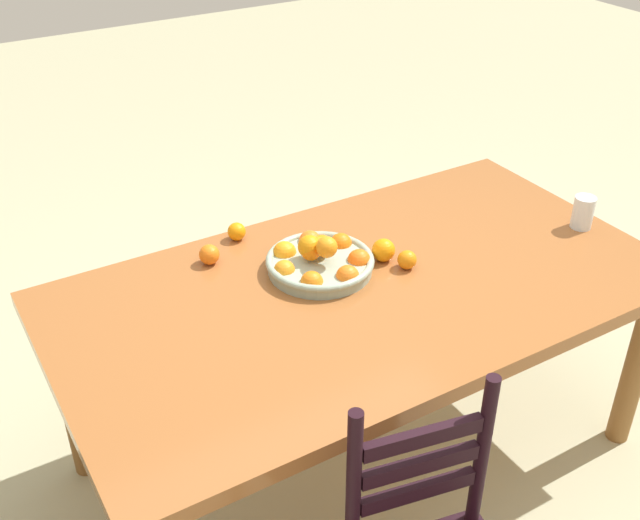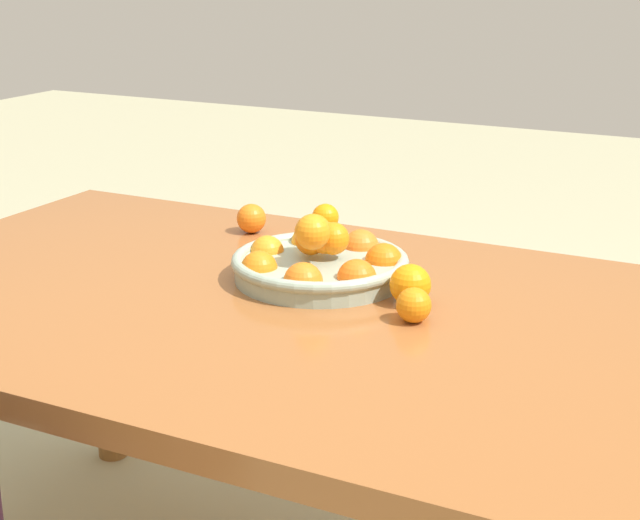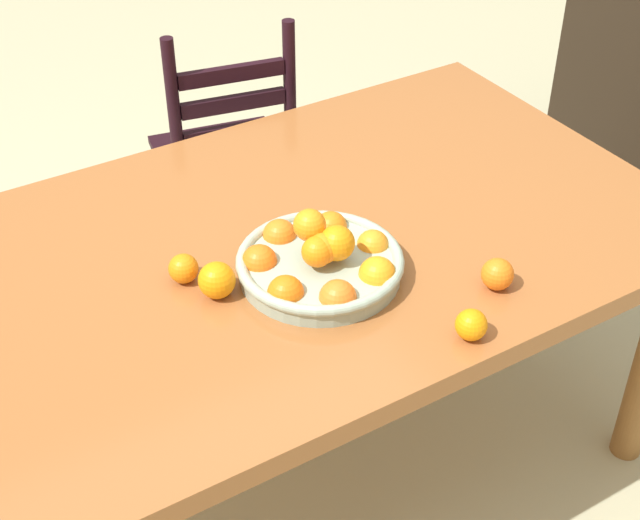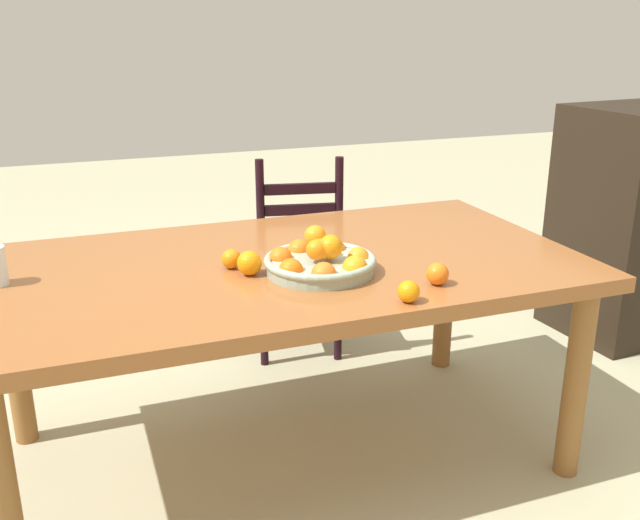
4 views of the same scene
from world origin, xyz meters
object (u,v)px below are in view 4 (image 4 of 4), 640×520
at_px(dining_table, 283,284).
at_px(orange_loose_1, 231,259).
at_px(chair_near_window, 297,259).
at_px(orange_loose_2, 249,263).
at_px(fruit_bowl, 320,261).
at_px(orange_loose_0, 409,291).
at_px(orange_loose_3, 437,274).

distance_m(dining_table, orange_loose_1, 0.21).
height_order(dining_table, orange_loose_1, orange_loose_1).
distance_m(chair_near_window, orange_loose_2, 1.05).
bearing_deg(fruit_bowl, chair_near_window, 75.85).
height_order(orange_loose_0, orange_loose_2, orange_loose_2).
bearing_deg(fruit_bowl, orange_loose_1, 151.81).
xyz_separation_m(fruit_bowl, orange_loose_3, (0.29, -0.22, -0.00)).
distance_m(orange_loose_2, orange_loose_3, 0.57).
bearing_deg(chair_near_window, dining_table, 79.61).
bearing_deg(fruit_bowl, orange_loose_0, -65.15).
xyz_separation_m(orange_loose_0, orange_loose_1, (-0.40, 0.45, -0.00)).
xyz_separation_m(dining_table, orange_loose_3, (0.37, -0.37, 0.11)).
bearing_deg(dining_table, orange_loose_1, -176.14).
relative_size(dining_table, chair_near_window, 2.07).
height_order(chair_near_window, orange_loose_1, chair_near_window).
height_order(dining_table, chair_near_window, chair_near_window).
bearing_deg(dining_table, orange_loose_2, -146.03).
bearing_deg(dining_table, chair_near_window, 68.43).
distance_m(chair_near_window, orange_loose_3, 1.21).
relative_size(orange_loose_1, orange_loose_2, 0.82).
height_order(chair_near_window, orange_loose_3, chair_near_window).
height_order(chair_near_window, fruit_bowl, chair_near_window).
relative_size(orange_loose_0, orange_loose_1, 1.00).
xyz_separation_m(chair_near_window, fruit_bowl, (-0.24, -0.94, 0.32)).
distance_m(dining_table, orange_loose_2, 0.20).
bearing_deg(orange_loose_3, fruit_bowl, 142.62).
bearing_deg(orange_loose_3, orange_loose_2, 151.17).
xyz_separation_m(orange_loose_0, orange_loose_2, (-0.36, 0.37, 0.01)).
bearing_deg(fruit_bowl, orange_loose_2, 165.47).
height_order(dining_table, orange_loose_2, orange_loose_2).
xyz_separation_m(orange_loose_0, orange_loose_3, (0.14, 0.09, 0.00)).
distance_m(chair_near_window, orange_loose_0, 1.30).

